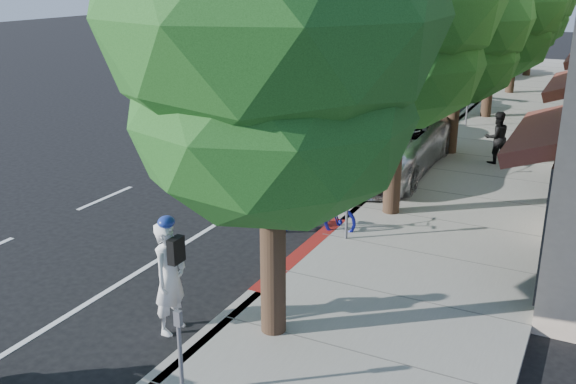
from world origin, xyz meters
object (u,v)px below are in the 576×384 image
Objects in this scene: bicycle at (310,212)px; pedestrian at (497,137)px; street_tree_2 at (461,21)px; dark_suv_far at (492,65)px; street_tree_1 at (402,3)px; cyclist at (170,278)px; street_tree_0 at (271,22)px; white_pickup at (405,96)px; silver_suv at (381,144)px; street_tree_3 at (497,2)px; dark_sedan at (365,121)px.

bicycle is 1.33× the size of pedestrian.
street_tree_2 is 1.57× the size of dark_suv_far.
street_tree_1 is 7.83m from cyclist.
street_tree_0 is at bearing -90.00° from street_tree_1.
cyclist is 0.33× the size of white_pickup.
white_pickup is 3.69× the size of pedestrian.
bicycle is 0.36× the size of white_pickup.
white_pickup is (-3.10, 17.18, -4.11)m from street_tree_0.
dark_suv_far is at bearing -1.03° from cyclist.
pedestrian is at bearing 82.63° from street_tree_0.
bicycle is 0.48× the size of dark_suv_far.
cyclist is at bearing 38.87° from pedestrian.
street_tree_2 is 13.05m from cyclist.
pedestrian is at bearing -15.73° from cyclist.
dark_suv_far is (-0.32, 19.74, -0.15)m from silver_suv.
pedestrian reaches higher than dark_suv_far.
pedestrian is at bearing -75.95° from dark_suv_far.
cyclist is (-1.60, -0.53, -4.00)m from street_tree_0.
pedestrian is (1.47, -0.60, -3.29)m from street_tree_2.
street_tree_0 is 12.02m from street_tree_2.
dark_suv_far is 2.80× the size of pedestrian.
street_tree_2 is at bearing -52.67° from white_pickup.
cyclist is at bearing -97.28° from street_tree_2.
street_tree_3 is at bearing 90.00° from street_tree_0.
street_tree_0 reaches higher than silver_suv.
dark_suv_far is 17.92m from pedestrian.
pedestrian is (2.87, 2.11, 0.03)m from silver_suv.
cyclist is 12.32m from pedestrian.
dark_suv_far is at bearing 89.48° from silver_suv.
silver_suv is 1.48× the size of dark_suv_far.
street_tree_3 is (-0.00, 6.00, 0.29)m from street_tree_2.
street_tree_3 is 7.42m from dark_sedan.
street_tree_0 reaches higher than pedestrian.
street_tree_1 is 4.95m from bicycle.
street_tree_0 is at bearing -82.90° from silver_suv.
street_tree_3 is 7.65m from pedestrian.
white_pickup is (-3.10, -0.82, -3.67)m from street_tree_3.
street_tree_1 reaches higher than white_pickup.
silver_suv is 1.36× the size of dark_sedan.
street_tree_1 is 3.80× the size of bicycle.
dark_sedan is at bearing -117.92° from street_tree_3.
pedestrian is (1.47, 5.40, -4.03)m from street_tree_1.
street_tree_3 is 14.45m from bicycle.
silver_suv is at bearing -85.29° from dark_suv_far.
pedestrian is at bearing -16.57° from dark_sedan.
street_tree_0 is 18.01m from street_tree_3.
street_tree_0 is 29.39m from dark_suv_far.
cyclist reaches higher than dark_suv_far.
cyclist is 29.56m from dark_suv_far.
cyclist is 0.29× the size of silver_suv.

